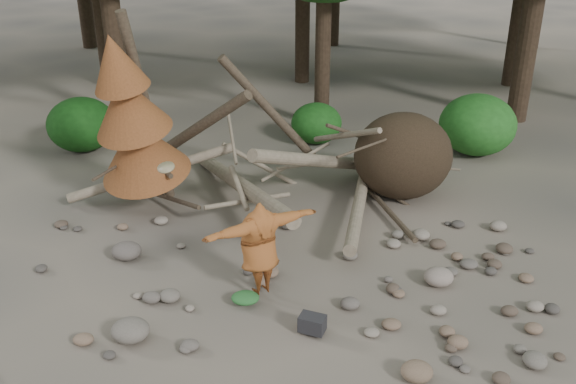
{
  "coord_description": "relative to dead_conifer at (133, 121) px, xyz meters",
  "views": [
    {
      "loc": [
        0.1,
        -9.02,
        6.3
      ],
      "look_at": [
        0.05,
        1.5,
        1.4
      ],
      "focal_mm": 40.0,
      "sensor_mm": 36.0,
      "label": 1
    }
  ],
  "objects": [
    {
      "name": "cloth_green",
      "position": [
        2.45,
        -3.38,
        -2.02
      ],
      "size": [
        0.48,
        0.4,
        0.18
      ],
      "primitive_type": "ellipsoid",
      "color": "#27612A",
      "rests_on": "ground"
    },
    {
      "name": "boulder_mid_left",
      "position": [
        0.1,
        -1.88,
        -1.94
      ],
      "size": [
        0.56,
        0.5,
        0.34
      ],
      "primitive_type": "ellipsoid",
      "color": "#5D554E",
      "rests_on": "ground"
    },
    {
      "name": "cloth_orange",
      "position": [
        3.5,
        -4.02,
        -2.05
      ],
      "size": [
        0.32,
        0.26,
        0.12
      ],
      "primitive_type": "ellipsoid",
      "color": "#C15E21",
      "rests_on": "ground"
    },
    {
      "name": "bush_left",
      "position": [
        -2.38,
        3.83,
        -1.39
      ],
      "size": [
        1.8,
        1.8,
        1.44
      ],
      "primitive_type": "ellipsoid",
      "color": "#164913",
      "rests_on": "ground"
    },
    {
      "name": "bush_mid",
      "position": [
        3.92,
        4.43,
        -1.55
      ],
      "size": [
        1.4,
        1.4,
        1.12
      ],
      "primitive_type": "ellipsoid",
      "color": "#1E5C1A",
      "rests_on": "ground"
    },
    {
      "name": "boulder_mid_right",
      "position": [
        5.83,
        -2.75,
        -1.95
      ],
      "size": [
        0.53,
        0.48,
        0.32
      ],
      "primitive_type": "ellipsoid",
      "color": "gray",
      "rests_on": "ground"
    },
    {
      "name": "deadfall_pile",
      "position": [
        5.13,
        0.87,
        -1.16
      ],
      "size": [
        8.55,
        5.24,
        3.3
      ],
      "color": "#332619",
      "rests_on": "ground"
    },
    {
      "name": "bush_right",
      "position": [
        8.12,
        3.63,
        -1.31
      ],
      "size": [
        2.0,
        2.0,
        1.6
      ],
      "primitive_type": "ellipsoid",
      "color": "#266D22",
      "rests_on": "ground"
    },
    {
      "name": "boulder_front_left",
      "position": [
        0.73,
        -4.33,
        -1.93
      ],
      "size": [
        0.6,
        0.54,
        0.36
      ],
      "primitive_type": "ellipsoid",
      "color": "#6A6359",
      "rests_on": "ground"
    },
    {
      "name": "ground",
      "position": [
        3.12,
        -3.37,
        -2.11
      ],
      "size": [
        120.0,
        120.0,
        0.0
      ],
      "primitive_type": "plane",
      "color": "#514C44",
      "rests_on": "ground"
    },
    {
      "name": "dead_conifer",
      "position": [
        0.0,
        0.0,
        0.0
      ],
      "size": [
        2.06,
        2.16,
        4.35
      ],
      "color": "#4C3F30",
      "rests_on": "ground"
    },
    {
      "name": "boulder_front_right",
      "position": [
        5.01,
        -5.2,
        -1.97
      ],
      "size": [
        0.46,
        0.42,
        0.28
      ],
      "primitive_type": "ellipsoid",
      "color": "#77604A",
      "rests_on": "ground"
    },
    {
      "name": "frisbee_thrower",
      "position": [
        2.69,
        -3.08,
        -1.18
      ],
      "size": [
        2.59,
        1.54,
        2.49
      ],
      "color": "#964F21",
      "rests_on": "ground"
    },
    {
      "name": "backpack",
      "position": [
        3.55,
        -4.16,
        -1.98
      ],
      "size": [
        0.47,
        0.4,
        0.27
      ],
      "primitive_type": "cube",
      "rotation": [
        0.0,
        0.0,
        -0.37
      ],
      "color": "black",
      "rests_on": "ground"
    }
  ]
}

